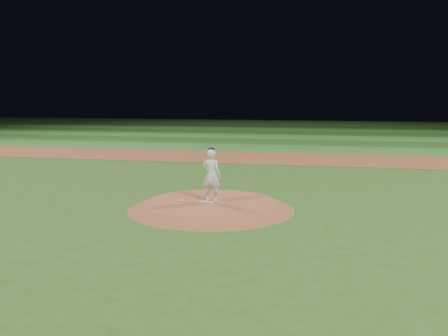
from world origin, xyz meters
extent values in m
plane|color=#2C541B|center=(0.00, 0.00, 0.00)|extent=(120.00, 120.00, 0.00)
cube|color=brown|center=(0.00, 14.00, 0.01)|extent=(70.00, 6.00, 0.02)
cube|color=#306C27|center=(0.00, 19.50, 0.01)|extent=(70.00, 5.00, 0.02)
cube|color=#204F19|center=(0.00, 24.50, 0.01)|extent=(70.00, 5.00, 0.02)
cube|color=#35752A|center=(0.00, 29.50, 0.01)|extent=(70.00, 5.00, 0.02)
cube|color=#1F4E19|center=(0.00, 34.50, 0.01)|extent=(70.00, 5.00, 0.02)
cube|color=#2F6D27|center=(0.00, 39.50, 0.01)|extent=(70.00, 5.00, 0.02)
cube|color=#194717|center=(0.00, 44.50, 0.01)|extent=(70.00, 5.00, 0.02)
cone|color=#99502F|center=(0.00, 0.00, 0.12)|extent=(5.50, 5.50, 0.25)
cube|color=silver|center=(-0.14, -0.07, 0.26)|extent=(0.53, 0.16, 0.03)
ellipsoid|color=white|center=(-0.97, -0.15, 0.29)|extent=(0.13, 0.13, 0.07)
imported|color=white|center=(0.00, 0.05, 1.13)|extent=(0.72, 0.56, 1.76)
ellipsoid|color=black|center=(0.00, 0.05, 1.99)|extent=(0.22, 0.22, 0.15)
camera|label=1|loc=(3.88, -15.69, 3.75)|focal=40.00mm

